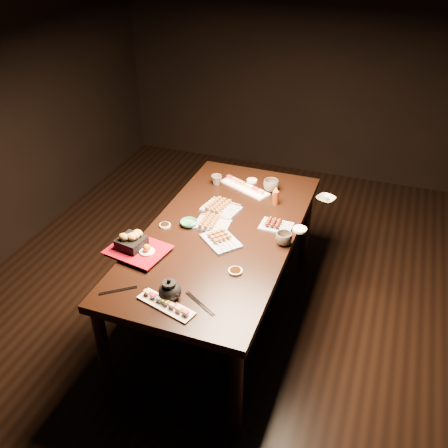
{
  "coord_description": "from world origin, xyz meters",
  "views": [
    {
      "loc": [
        0.83,
        -2.43,
        2.48
      ],
      "look_at": [
        -0.07,
        0.05,
        0.77
      ],
      "focal_mm": 40.0,
      "sensor_mm": 36.0,
      "label": 1
    }
  ],
  "objects_px": {
    "teacup_near_left": "(129,244)",
    "teapot": "(170,289)",
    "yakitori_plate_left": "(221,206)",
    "teacup_far_left": "(217,180)",
    "sushi_platter_near": "(166,303)",
    "yakitori_plate_right": "(221,238)",
    "sushi_platter_far": "(245,186)",
    "dining_table": "(221,277)",
    "teacup_mid_right": "(284,239)",
    "edamame_bowl_cream": "(326,199)",
    "teacup_far_right": "(271,186)",
    "tempura_tray": "(137,244)",
    "condiment_bottle": "(276,196)",
    "yakitori_plate_center": "(212,222)",
    "edamame_bowl_green": "(189,223)"
  },
  "relations": [
    {
      "from": "yakitori_plate_left",
      "to": "teacup_far_left",
      "type": "bearing_deg",
      "value": 126.8
    },
    {
      "from": "dining_table",
      "to": "tempura_tray",
      "type": "relative_size",
      "value": 5.37
    },
    {
      "from": "condiment_bottle",
      "to": "teapot",
      "type": "bearing_deg",
      "value": -103.37
    },
    {
      "from": "edamame_bowl_cream",
      "to": "teacup_far_right",
      "type": "xyz_separation_m",
      "value": [
        -0.39,
        0.01,
        0.03
      ]
    },
    {
      "from": "dining_table",
      "to": "condiment_bottle",
      "type": "bearing_deg",
      "value": 78.93
    },
    {
      "from": "yakitori_plate_right",
      "to": "teacup_mid_right",
      "type": "height_order",
      "value": "teacup_mid_right"
    },
    {
      "from": "yakitori_plate_center",
      "to": "yakitori_plate_left",
      "type": "height_order",
      "value": "yakitori_plate_left"
    },
    {
      "from": "teapot",
      "to": "dining_table",
      "type": "bearing_deg",
      "value": 113.41
    },
    {
      "from": "dining_table",
      "to": "edamame_bowl_cream",
      "type": "height_order",
      "value": "edamame_bowl_cream"
    },
    {
      "from": "dining_table",
      "to": "teacup_near_left",
      "type": "bearing_deg",
      "value": -123.32
    },
    {
      "from": "yakitori_plate_right",
      "to": "condiment_bottle",
      "type": "relative_size",
      "value": 1.79
    },
    {
      "from": "dining_table",
      "to": "yakitori_plate_right",
      "type": "height_order",
      "value": "yakitori_plate_right"
    },
    {
      "from": "tempura_tray",
      "to": "teapot",
      "type": "height_order",
      "value": "tempura_tray"
    },
    {
      "from": "tempura_tray",
      "to": "teacup_far_right",
      "type": "distance_m",
      "value": 1.12
    },
    {
      "from": "yakitori_plate_left",
      "to": "condiment_bottle",
      "type": "distance_m",
      "value": 0.38
    },
    {
      "from": "yakitori_plate_center",
      "to": "condiment_bottle",
      "type": "height_order",
      "value": "condiment_bottle"
    },
    {
      "from": "edamame_bowl_green",
      "to": "teacup_far_right",
      "type": "distance_m",
      "value": 0.72
    },
    {
      "from": "edamame_bowl_cream",
      "to": "sushi_platter_near",
      "type": "bearing_deg",
      "value": -113.18
    },
    {
      "from": "sushi_platter_near",
      "to": "teapot",
      "type": "bearing_deg",
      "value": 112.67
    },
    {
      "from": "tempura_tray",
      "to": "teacup_mid_right",
      "type": "xyz_separation_m",
      "value": [
        0.78,
        0.38,
        -0.02
      ]
    },
    {
      "from": "teacup_far_left",
      "to": "condiment_bottle",
      "type": "distance_m",
      "value": 0.49
    },
    {
      "from": "sushi_platter_far",
      "to": "yakitori_plate_center",
      "type": "relative_size",
      "value": 1.8
    },
    {
      "from": "teapot",
      "to": "yakitori_plate_center",
      "type": "bearing_deg",
      "value": 119.6
    },
    {
      "from": "edamame_bowl_green",
      "to": "teacup_far_right",
      "type": "xyz_separation_m",
      "value": [
        0.37,
        0.61,
        0.03
      ]
    },
    {
      "from": "teacup_near_left",
      "to": "teacup_mid_right",
      "type": "height_order",
      "value": "teacup_mid_right"
    },
    {
      "from": "yakitori_plate_center",
      "to": "dining_table",
      "type": "bearing_deg",
      "value": -29.9
    },
    {
      "from": "teacup_far_left",
      "to": "edamame_bowl_green",
      "type": "bearing_deg",
      "value": -87.1
    },
    {
      "from": "edamame_bowl_cream",
      "to": "teacup_mid_right",
      "type": "relative_size",
      "value": 1.23
    },
    {
      "from": "teacup_far_right",
      "to": "condiment_bottle",
      "type": "relative_size",
      "value": 0.83
    },
    {
      "from": "sushi_platter_near",
      "to": "teacup_far_right",
      "type": "distance_m",
      "value": 1.36
    },
    {
      "from": "tempura_tray",
      "to": "yakitori_plate_center",
      "type": "bearing_deg",
      "value": 64.33
    },
    {
      "from": "edamame_bowl_cream",
      "to": "yakitori_plate_right",
      "type": "bearing_deg",
      "value": -125.69
    },
    {
      "from": "yakitori_plate_center",
      "to": "tempura_tray",
      "type": "xyz_separation_m",
      "value": [
        -0.3,
        -0.42,
        0.03
      ]
    },
    {
      "from": "sushi_platter_near",
      "to": "teacup_mid_right",
      "type": "distance_m",
      "value": 0.85
    },
    {
      "from": "yakitori_plate_left",
      "to": "teacup_far_left",
      "type": "distance_m",
      "value": 0.36
    },
    {
      "from": "sushi_platter_near",
      "to": "yakitori_plate_right",
      "type": "distance_m",
      "value": 0.64
    },
    {
      "from": "yakitori_plate_right",
      "to": "teapot",
      "type": "height_order",
      "value": "teapot"
    },
    {
      "from": "dining_table",
      "to": "teapot",
      "type": "bearing_deg",
      "value": -75.69
    },
    {
      "from": "yakitori_plate_left",
      "to": "edamame_bowl_green",
      "type": "distance_m",
      "value": 0.28
    },
    {
      "from": "sushi_platter_far",
      "to": "yakitori_plate_left",
      "type": "height_order",
      "value": "yakitori_plate_left"
    },
    {
      "from": "sushi_platter_near",
      "to": "teapot",
      "type": "height_order",
      "value": "teapot"
    },
    {
      "from": "dining_table",
      "to": "teapot",
      "type": "distance_m",
      "value": 0.81
    },
    {
      "from": "teapot",
      "to": "tempura_tray",
      "type": "bearing_deg",
      "value": 165.52
    },
    {
      "from": "tempura_tray",
      "to": "teapot",
      "type": "xyz_separation_m",
      "value": [
        0.34,
        -0.3,
        -0.0
      ]
    },
    {
      "from": "sushi_platter_far",
      "to": "teacup_mid_right",
      "type": "xyz_separation_m",
      "value": [
        0.43,
        -0.58,
        0.02
      ]
    },
    {
      "from": "edamame_bowl_cream",
      "to": "teacup_mid_right",
      "type": "bearing_deg",
      "value": -103.84
    },
    {
      "from": "dining_table",
      "to": "yakitori_plate_center",
      "type": "xyz_separation_m",
      "value": [
        -0.08,
        0.04,
        0.4
      ]
    },
    {
      "from": "teapot",
      "to": "edamame_bowl_cream",
      "type": "bearing_deg",
      "value": 91.61
    },
    {
      "from": "yakitori_plate_right",
      "to": "teapot",
      "type": "relative_size",
      "value": 1.65
    },
    {
      "from": "teacup_near_left",
      "to": "teapot",
      "type": "xyz_separation_m",
      "value": [
        0.41,
        -0.31,
        0.03
      ]
    }
  ]
}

